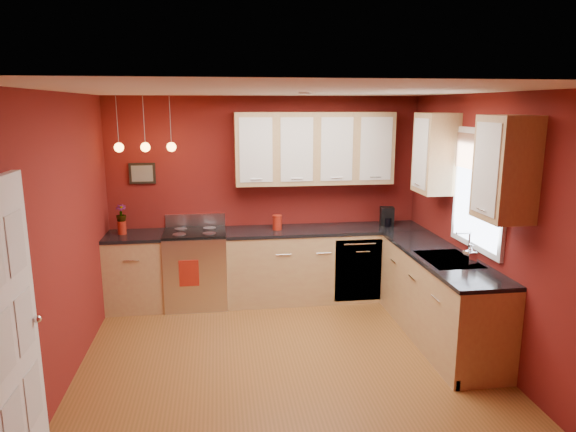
{
  "coord_description": "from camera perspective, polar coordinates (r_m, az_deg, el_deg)",
  "views": [
    {
      "loc": [
        -0.61,
        -4.47,
        2.47
      ],
      "look_at": [
        0.14,
        1.0,
        1.29
      ],
      "focal_mm": 32.0,
      "sensor_mm": 36.0,
      "label": 1
    }
  ],
  "objects": [
    {
      "name": "floor",
      "position": [
        5.15,
        -0.02,
        -16.6
      ],
      "size": [
        4.2,
        4.2,
        0.0
      ],
      "primitive_type": "plane",
      "color": "brown",
      "rests_on": "ground"
    },
    {
      "name": "ceiling",
      "position": [
        4.52,
        -0.02,
        13.73
      ],
      "size": [
        4.0,
        4.2,
        0.02
      ],
      "primitive_type": "cube",
      "color": "white",
      "rests_on": "wall_back"
    },
    {
      "name": "wall_back",
      "position": [
        6.7,
        -2.45,
        2.04
      ],
      "size": [
        4.0,
        0.02,
        2.6
      ],
      "primitive_type": "cube",
      "color": "maroon",
      "rests_on": "floor"
    },
    {
      "name": "wall_front",
      "position": [
        2.72,
        6.16,
        -13.56
      ],
      "size": [
        4.0,
        0.02,
        2.6
      ],
      "primitive_type": "cube",
      "color": "maroon",
      "rests_on": "floor"
    },
    {
      "name": "wall_left",
      "position": [
        4.83,
        -24.29,
        -3.04
      ],
      "size": [
        0.02,
        4.2,
        2.6
      ],
      "primitive_type": "cube",
      "color": "maroon",
      "rests_on": "floor"
    },
    {
      "name": "wall_right",
      "position": [
        5.31,
        21.9,
        -1.53
      ],
      "size": [
        0.02,
        4.2,
        2.6
      ],
      "primitive_type": "cube",
      "color": "maroon",
      "rests_on": "floor"
    },
    {
      "name": "base_cabinets_back_left",
      "position": [
        6.67,
        -16.46,
        -6.04
      ],
      "size": [
        0.7,
        0.6,
        0.9
      ],
      "primitive_type": "cube",
      "color": "tan",
      "rests_on": "floor"
    },
    {
      "name": "base_cabinets_back_right",
      "position": [
        6.73,
        4.09,
        -5.41
      ],
      "size": [
        2.54,
        0.6,
        0.9
      ],
      "primitive_type": "cube",
      "color": "tan",
      "rests_on": "floor"
    },
    {
      "name": "base_cabinets_right",
      "position": [
        5.8,
        16.43,
        -8.8
      ],
      "size": [
        0.6,
        2.1,
        0.9
      ],
      "primitive_type": "cube",
      "color": "tan",
      "rests_on": "floor"
    },
    {
      "name": "counter_back_left",
      "position": [
        6.54,
        -16.71,
        -2.13
      ],
      "size": [
        0.7,
        0.62,
        0.04
      ],
      "primitive_type": "cube",
      "color": "black",
      "rests_on": "base_cabinets_back_left"
    },
    {
      "name": "counter_back_right",
      "position": [
        6.6,
        4.15,
        -1.52
      ],
      "size": [
        2.54,
        0.62,
        0.04
      ],
      "primitive_type": "cube",
      "color": "black",
      "rests_on": "base_cabinets_back_right"
    },
    {
      "name": "counter_right",
      "position": [
        5.66,
        16.71,
        -4.35
      ],
      "size": [
        0.62,
        2.1,
        0.04
      ],
      "primitive_type": "cube",
      "color": "black",
      "rests_on": "base_cabinets_right"
    },
    {
      "name": "gas_range",
      "position": [
        6.59,
        -10.17,
        -5.67
      ],
      "size": [
        0.76,
        0.64,
        1.11
      ],
      "color": "silver",
      "rests_on": "floor"
    },
    {
      "name": "dishwasher_front",
      "position": [
        6.54,
        7.8,
        -6.0
      ],
      "size": [
        0.6,
        0.02,
        0.8
      ],
      "primitive_type": "cube",
      "color": "silver",
      "rests_on": "base_cabinets_back_right"
    },
    {
      "name": "sink",
      "position": [
        5.53,
        17.37,
        -4.82
      ],
      "size": [
        0.5,
        0.7,
        0.33
      ],
      "color": "gray",
      "rests_on": "counter_right"
    },
    {
      "name": "window",
      "position": [
        5.48,
        20.46,
        3.13
      ],
      "size": [
        0.06,
        1.02,
        1.22
      ],
      "color": "white",
      "rests_on": "wall_right"
    },
    {
      "name": "door_left_wall",
      "position": [
        3.83,
        -28.51,
        -11.65
      ],
      "size": [
        0.12,
        0.82,
        2.05
      ],
      "color": "white",
      "rests_on": "floor"
    },
    {
      "name": "upper_cabinets_back",
      "position": [
        6.53,
        2.94,
        7.52
      ],
      "size": [
        2.0,
        0.35,
        0.9
      ],
      "primitive_type": "cube",
      "color": "tan",
      "rests_on": "wall_back"
    },
    {
      "name": "upper_cabinets_right",
      "position": [
        5.41,
        19.13,
        5.9
      ],
      "size": [
        0.35,
        1.95,
        0.9
      ],
      "primitive_type": "cube",
      "color": "tan",
      "rests_on": "wall_right"
    },
    {
      "name": "wall_picture",
      "position": [
        6.67,
        -15.88,
        4.57
      ],
      "size": [
        0.32,
        0.03,
        0.26
      ],
      "primitive_type": "cube",
      "color": "black",
      "rests_on": "wall_back"
    },
    {
      "name": "pendant_lights",
      "position": [
        6.3,
        -15.57,
        7.45
      ],
      "size": [
        0.71,
        0.11,
        0.66
      ],
      "color": "gray",
      "rests_on": "ceiling"
    },
    {
      "name": "red_canister",
      "position": [
        6.48,
        -1.21,
        -0.71
      ],
      "size": [
        0.12,
        0.12,
        0.19
      ],
      "color": "maroon",
      "rests_on": "counter_back_right"
    },
    {
      "name": "red_vase",
      "position": [
        6.57,
        -17.97,
        -1.23
      ],
      "size": [
        0.1,
        0.1,
        0.16
      ],
      "primitive_type": "cylinder",
      "color": "maroon",
      "rests_on": "counter_back_left"
    },
    {
      "name": "flowers",
      "position": [
        6.54,
        -18.07,
        0.25
      ],
      "size": [
        0.13,
        0.13,
        0.22
      ],
      "primitive_type": "imported",
      "rotation": [
        0.0,
        0.0,
        0.06
      ],
      "color": "maroon",
      "rests_on": "red_vase"
    },
    {
      "name": "coffee_maker",
      "position": [
        6.81,
        10.95,
        -0.13
      ],
      "size": [
        0.19,
        0.19,
        0.25
      ],
      "rotation": [
        0.0,
        0.0,
        -0.18
      ],
      "color": "black",
      "rests_on": "counter_back_right"
    },
    {
      "name": "soap_pump",
      "position": [
        5.34,
        19.56,
        -4.09
      ],
      "size": [
        0.12,
        0.12,
        0.22
      ],
      "primitive_type": "imported",
      "rotation": [
        0.0,
        0.0,
        0.21
      ],
      "color": "silver",
      "rests_on": "counter_right"
    },
    {
      "name": "dish_towel",
      "position": [
        6.27,
        -10.95,
        -6.27
      ],
      "size": [
        0.23,
        0.02,
        0.32
      ],
      "primitive_type": "cube",
      "color": "maroon",
      "rests_on": "gas_range"
    }
  ]
}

